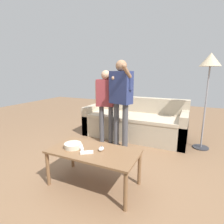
% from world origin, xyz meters
% --- Properties ---
extents(ground_plane, '(12.00, 12.00, 0.00)m').
position_xyz_m(ground_plane, '(0.00, 0.00, 0.00)').
color(ground_plane, brown).
extents(couch, '(2.14, 0.87, 0.83)m').
position_xyz_m(couch, '(-0.10, 1.62, 0.30)').
color(couch, '#B7A88E').
rests_on(couch, ground).
extents(coffee_table, '(1.09, 0.56, 0.46)m').
position_xyz_m(coffee_table, '(-0.02, -0.27, 0.41)').
color(coffee_table, brown).
rests_on(coffee_table, ground).
extents(snack_bowl, '(0.21, 0.21, 0.06)m').
position_xyz_m(snack_bowl, '(-0.29, -0.31, 0.49)').
color(snack_bowl, beige).
rests_on(snack_bowl, coffee_table).
extents(game_remote_nunchuk, '(0.06, 0.09, 0.05)m').
position_xyz_m(game_remote_nunchuk, '(0.07, -0.24, 0.48)').
color(game_remote_nunchuk, white).
rests_on(game_remote_nunchuk, coffee_table).
extents(floor_lamp, '(0.35, 0.35, 1.70)m').
position_xyz_m(floor_lamp, '(1.22, 1.52, 1.47)').
color(floor_lamp, '#2D2D33').
rests_on(floor_lamp, ground).
extents(player_center, '(0.46, 0.42, 1.59)m').
position_xyz_m(player_center, '(-0.17, 0.96, 1.00)').
color(player_center, '#47474C').
rests_on(player_center, ground).
extents(player_left, '(0.46, 0.31, 1.42)m').
position_xyz_m(player_left, '(-0.51, 1.04, 0.89)').
color(player_left, '#47474C').
rests_on(player_left, ground).
extents(game_remote_wand_near, '(0.14, 0.12, 0.03)m').
position_xyz_m(game_remote_wand_near, '(-0.05, -0.38, 0.47)').
color(game_remote_wand_near, white).
rests_on(game_remote_wand_near, coffee_table).
extents(game_remote_wand_far, '(0.13, 0.14, 0.03)m').
position_xyz_m(game_remote_wand_far, '(-0.18, -0.28, 0.47)').
color(game_remote_wand_far, white).
rests_on(game_remote_wand_far, coffee_table).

